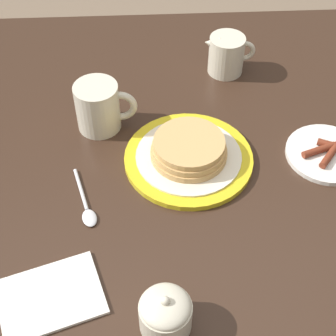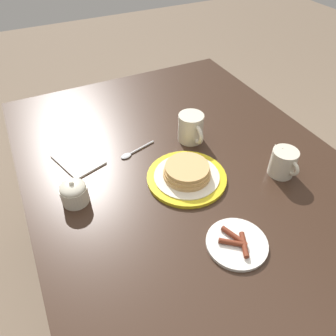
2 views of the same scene
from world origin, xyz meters
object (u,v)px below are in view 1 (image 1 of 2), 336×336
coffee_mug (99,106)px  spoon (86,207)px  creamer_pitcher (226,54)px  pancake_plate (189,154)px  sugar_bowl (165,313)px  napkin (50,297)px  side_plate_bacon (327,153)px

coffee_mug → spoon: bearing=-95.2°
coffee_mug → creamer_pitcher: size_ratio=1.03×
pancake_plate → creamer_pitcher: size_ratio=2.07×
sugar_bowl → napkin: size_ratio=0.42×
spoon → sugar_bowl: bearing=-60.0°
pancake_plate → napkin: size_ratio=1.34×
creamer_pitcher → napkin: 0.67m
napkin → spoon: spoon is taller
napkin → spoon: size_ratio=1.35×
side_plate_bacon → pancake_plate: bearing=179.9°
coffee_mug → sugar_bowl: size_ratio=1.57×
napkin → side_plate_bacon: bearing=29.0°
creamer_pitcher → spoon: creamer_pitcher is taller
spoon → pancake_plate: bearing=29.3°
pancake_plate → creamer_pitcher: bearing=69.4°
side_plate_bacon → coffee_mug: bearing=166.1°
pancake_plate → coffee_mug: size_ratio=2.01×
coffee_mug → napkin: size_ratio=0.66×
coffee_mug → napkin: coffee_mug is taller
sugar_bowl → spoon: bearing=120.0°
coffee_mug → spoon: size_ratio=0.89×
napkin → sugar_bowl: bearing=-16.5°
side_plate_bacon → coffee_mug: coffee_mug is taller
creamer_pitcher → napkin: bearing=-121.4°
side_plate_bacon → coffee_mug: 0.47m
napkin → creamer_pitcher: bearing=58.6°
pancake_plate → creamer_pitcher: (0.11, 0.29, 0.03)m
side_plate_bacon → napkin: bearing=-151.0°
napkin → pancake_plate: bearing=49.9°
coffee_mug → napkin: 0.41m
sugar_bowl → pancake_plate: bearing=79.7°
coffee_mug → creamer_pitcher: bearing=31.8°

